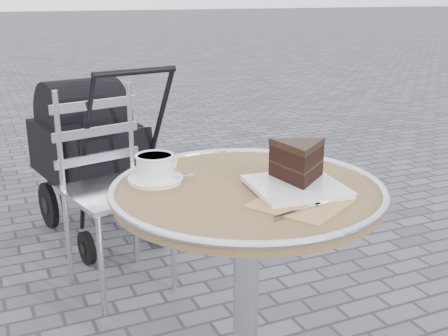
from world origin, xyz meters
name	(u,v)px	position (x,y,z in m)	size (l,w,h in m)	color
cafe_table	(247,244)	(0.00, 0.00, 0.57)	(0.72, 0.72, 0.74)	silver
cappuccino_set	(156,170)	(-0.20, 0.14, 0.76)	(0.17, 0.14, 0.07)	white
cake_plate_set	(298,167)	(0.12, -0.06, 0.79)	(0.30, 0.35, 0.12)	tan
bistro_chair	(106,166)	(-0.15, 1.01, 0.52)	(0.46, 0.46, 0.85)	silver
baby_stroller	(93,157)	(-0.10, 1.55, 0.41)	(0.55, 0.94, 0.92)	black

